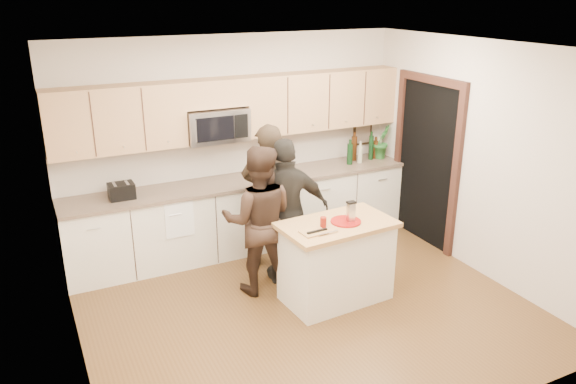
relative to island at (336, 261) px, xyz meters
name	(u,v)px	position (x,y,z in m)	size (l,w,h in m)	color
floor	(306,308)	(-0.38, -0.04, -0.45)	(4.50, 4.50, 0.00)	brown
room_shell	(308,152)	(-0.38, -0.04, 1.28)	(4.52, 4.02, 2.71)	beige
back_cabinetry	(246,213)	(-0.38, 1.65, 0.02)	(4.50, 0.66, 0.94)	silver
upper_cabinetry	(241,106)	(-0.34, 1.80, 1.39)	(4.50, 0.33, 0.75)	tan
microwave	(216,125)	(-0.69, 1.76, 1.20)	(0.76, 0.41, 0.40)	silver
doorway	(426,156)	(1.85, 0.86, 0.70)	(0.06, 1.25, 2.20)	black
framed_picture	(363,132)	(1.57, 1.95, 0.83)	(0.30, 0.03, 0.38)	black
dish_towel	(176,206)	(-1.33, 1.46, 0.35)	(0.34, 0.60, 0.48)	white
island	(336,261)	(0.00, 0.00, 0.00)	(1.24, 0.78, 0.90)	silver
red_plate	(346,221)	(0.09, -0.03, 0.45)	(0.32, 0.32, 0.02)	maroon
box_grater	(351,211)	(0.14, -0.04, 0.57)	(0.09, 0.07, 0.21)	silver
drink_glass	(323,222)	(-0.19, -0.03, 0.50)	(0.07, 0.07, 0.11)	maroon
cutting_board	(314,232)	(-0.35, -0.12, 0.45)	(0.25, 0.19, 0.02)	#A77E45
tongs	(317,231)	(-0.32, -0.14, 0.47)	(0.23, 0.03, 0.02)	black
knife	(328,233)	(-0.23, -0.21, 0.46)	(0.22, 0.02, 0.01)	silver
toaster	(121,191)	(-1.90, 1.63, 0.57)	(0.29, 0.23, 0.18)	black
bottle_cluster	(365,148)	(1.45, 1.69, 0.66)	(0.64, 0.22, 0.40)	black
orchid	(381,142)	(1.72, 1.68, 0.72)	(0.26, 0.21, 0.48)	#286529
woman_left	(269,196)	(-0.30, 1.09, 0.43)	(0.64, 0.42, 1.76)	black
woman_center	(259,221)	(-0.66, 0.55, 0.39)	(0.82, 0.64, 1.68)	black
woman_right	(286,212)	(-0.28, 0.63, 0.39)	(0.99, 0.41, 1.69)	black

